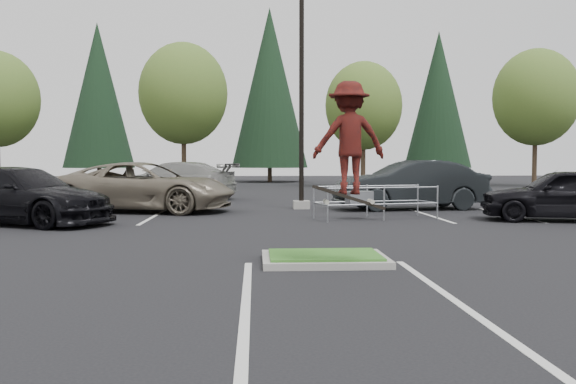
{
  "coord_description": "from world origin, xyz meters",
  "views": [
    {
      "loc": [
        -1.23,
        -10.68,
        1.82
      ],
      "look_at": [
        -0.57,
        1.5,
        1.18
      ],
      "focal_mm": 38.0,
      "sensor_mm": 36.0,
      "label": 1
    }
  ],
  "objects": [
    {
      "name": "ground",
      "position": [
        0.0,
        0.0,
        0.0
      ],
      "size": [
        120.0,
        120.0,
        0.0
      ],
      "primitive_type": "plane",
      "color": "black",
      "rests_on": "ground"
    },
    {
      "name": "grass_median",
      "position": [
        0.0,
        0.0,
        0.08
      ],
      "size": [
        2.2,
        1.6,
        0.16
      ],
      "color": "gray",
      "rests_on": "ground"
    },
    {
      "name": "stall_lines",
      "position": [
        -1.35,
        6.02,
        0.0
      ],
      "size": [
        22.62,
        17.6,
        0.01
      ],
      "color": "silver",
      "rests_on": "ground"
    },
    {
      "name": "light_pole",
      "position": [
        0.5,
        12.0,
        4.56
      ],
      "size": [
        0.7,
        0.6,
        10.12
      ],
      "color": "gray",
      "rests_on": "ground"
    },
    {
      "name": "decid_b",
      "position": [
        -6.01,
        30.53,
        6.04
      ],
      "size": [
        5.89,
        5.89,
        9.64
      ],
      "color": "#38281C",
      "rests_on": "ground"
    },
    {
      "name": "decid_c",
      "position": [
        5.99,
        29.83,
        5.25
      ],
      "size": [
        5.12,
        5.12,
        8.38
      ],
      "color": "#38281C",
      "rests_on": "ground"
    },
    {
      "name": "decid_d",
      "position": [
        17.99,
        30.33,
        5.91
      ],
      "size": [
        5.76,
        5.76,
        9.43
      ],
      "color": "#38281C",
      "rests_on": "ground"
    },
    {
      "name": "conif_a",
      "position": [
        -14.0,
        40.0,
        7.1
      ],
      "size": [
        5.72,
        5.72,
        13.0
      ],
      "color": "#38281C",
      "rests_on": "ground"
    },
    {
      "name": "conif_b",
      "position": [
        0.0,
        40.5,
        7.85
      ],
      "size": [
        6.38,
        6.38,
        14.5
      ],
      "color": "#38281C",
      "rests_on": "ground"
    },
    {
      "name": "conif_c",
      "position": [
        14.0,
        39.5,
        6.85
      ],
      "size": [
        5.5,
        5.5,
        12.5
      ],
      "color": "#38281C",
      "rests_on": "ground"
    },
    {
      "name": "cart_corral",
      "position": [
        2.1,
        7.91,
        0.65
      ],
      "size": [
        3.85,
        2.11,
        1.04
      ],
      "rotation": [
        0.0,
        0.0,
        0.23
      ],
      "color": "gray",
      "rests_on": "ground"
    },
    {
      "name": "skateboarder",
      "position": [
        0.27,
        -1.0,
        2.16
      ],
      "size": [
        1.23,
        0.79,
        2.06
      ],
      "rotation": [
        0.0,
        0.0,
        3.25
      ],
      "color": "black",
      "rests_on": "ground"
    },
    {
      "name": "car_l_tan",
      "position": [
        -5.15,
        11.06,
        0.88
      ],
      "size": [
        6.81,
        4.33,
        1.75
      ],
      "primitive_type": "imported",
      "rotation": [
        0.0,
        0.0,
        1.33
      ],
      "color": "#796E5C",
      "rests_on": "ground"
    },
    {
      "name": "car_l_black",
      "position": [
        -8.0,
        7.0,
        0.81
      ],
      "size": [
        6.06,
        4.34,
        1.63
      ],
      "primitive_type": "imported",
      "rotation": [
        0.0,
        0.0,
        1.16
      ],
      "color": "black",
      "rests_on": "ground"
    },
    {
      "name": "car_r_charc",
      "position": [
        4.5,
        11.5,
        0.91
      ],
      "size": [
        5.71,
        2.58,
        1.82
      ],
      "primitive_type": "imported",
      "rotation": [
        0.0,
        0.0,
        4.83
      ],
      "color": "black",
      "rests_on": "ground"
    },
    {
      "name": "car_r_black",
      "position": [
        8.0,
        7.0,
        0.8
      ],
      "size": [
        5.02,
        2.99,
        1.6
      ],
      "primitive_type": "imported",
      "rotation": [
        0.0,
        0.0,
        4.46
      ],
      "color": "black",
      "rests_on": "ground"
    },
    {
      "name": "car_far_silver",
      "position": [
        -5.0,
        18.0,
        0.87
      ],
      "size": [
        6.44,
        4.11,
        1.74
      ],
      "primitive_type": "imported",
      "rotation": [
        0.0,
        0.0,
        4.41
      ],
      "color": "gray",
      "rests_on": "ground"
    }
  ]
}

